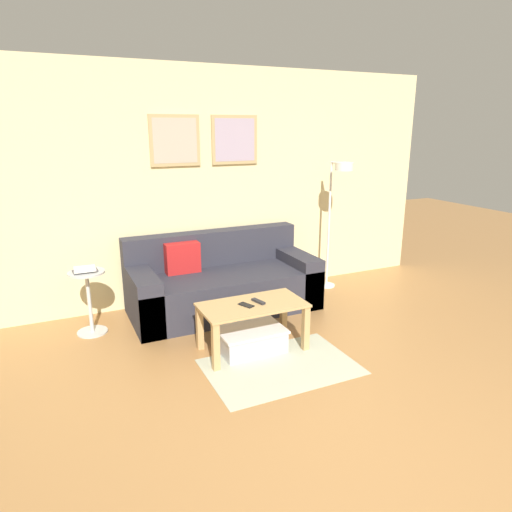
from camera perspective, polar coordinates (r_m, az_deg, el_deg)
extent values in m
plane|color=#A87542|center=(2.96, 20.55, -25.62)|extent=(16.00, 16.00, 0.00)
cube|color=beige|center=(5.16, -5.42, 8.67)|extent=(5.60, 0.06, 2.55)
cube|color=tan|center=(4.96, -10.11, 14.02)|extent=(0.53, 0.02, 0.53)
cube|color=#ADA38E|center=(4.95, -10.07, 14.02)|extent=(0.46, 0.01, 0.46)
cube|color=tan|center=(5.18, -2.69, 14.31)|extent=(0.53, 0.02, 0.53)
cube|color=#A393A8|center=(5.17, -2.65, 14.30)|extent=(0.46, 0.01, 0.46)
cube|color=#B2B79E|center=(3.89, 3.09, -13.62)|extent=(1.22, 0.82, 0.01)
cube|color=#2D2D38|center=(4.92, -4.00, -4.40)|extent=(1.97, 0.88, 0.43)
cube|color=#2D2D38|center=(5.10, -5.47, 1.07)|extent=(1.97, 0.20, 0.38)
cube|color=#2D2D38|center=(4.68, -13.98, -5.15)|extent=(0.24, 0.88, 0.55)
cube|color=#2D2D38|center=(5.25, 4.83, -2.40)|extent=(0.24, 0.88, 0.55)
cube|color=red|center=(4.84, -9.18, -0.24)|extent=(0.36, 0.14, 0.32)
cube|color=tan|center=(3.99, -0.44, -6.15)|extent=(0.92, 0.49, 0.02)
cube|color=tan|center=(3.76, -5.06, -11.25)|extent=(0.06, 0.06, 0.41)
cube|color=tan|center=(4.09, 6.22, -8.96)|extent=(0.06, 0.06, 0.41)
cube|color=tan|center=(4.11, -7.05, -8.85)|extent=(0.06, 0.06, 0.41)
cube|color=tan|center=(4.41, 3.46, -6.96)|extent=(0.06, 0.06, 0.41)
cube|color=#B2B2B7|center=(4.12, -0.77, -10.40)|extent=(0.55, 0.42, 0.19)
cube|color=silver|center=(4.07, -0.78, -9.09)|extent=(0.58, 0.44, 0.02)
cylinder|color=white|center=(5.77, 8.76, -3.63)|extent=(0.21, 0.21, 0.02)
cylinder|color=white|center=(5.56, 9.09, 3.77)|extent=(0.03, 0.03, 1.50)
cylinder|color=white|center=(5.36, 10.19, 11.38)|extent=(0.02, 0.25, 0.02)
cylinder|color=white|center=(5.26, 10.96, 10.93)|extent=(0.20, 0.20, 0.09)
cylinder|color=silver|center=(4.74, -19.75, -8.89)|extent=(0.28, 0.28, 0.01)
cylinder|color=silver|center=(4.62, -20.10, -5.50)|extent=(0.04, 0.04, 0.59)
cylinder|color=silver|center=(4.53, -20.46, -1.94)|extent=(0.33, 0.33, 0.02)
cube|color=#4C4C51|center=(4.52, -20.58, -1.74)|extent=(0.23, 0.14, 0.02)
cube|color=silver|center=(4.51, -20.62, -1.52)|extent=(0.20, 0.18, 0.02)
cube|color=#232328|center=(4.02, 0.29, -5.69)|extent=(0.08, 0.16, 0.02)
cube|color=black|center=(3.95, -1.25, -6.15)|extent=(0.12, 0.15, 0.01)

